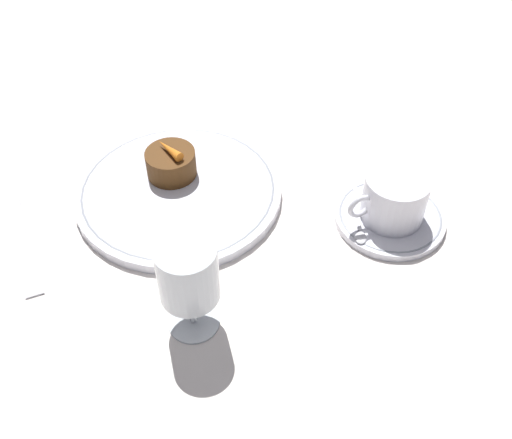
% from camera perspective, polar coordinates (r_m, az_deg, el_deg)
% --- Properties ---
extents(ground_plane, '(3.00, 3.00, 0.00)m').
position_cam_1_polar(ground_plane, '(0.82, -4.79, 2.48)').
color(ground_plane, white).
extents(dinner_plate, '(0.28, 0.28, 0.01)m').
position_cam_1_polar(dinner_plate, '(0.82, -7.37, 2.72)').
color(dinner_plate, white).
rests_on(dinner_plate, ground_plane).
extents(saucer, '(0.14, 0.14, 0.01)m').
position_cam_1_polar(saucer, '(0.80, 12.62, 0.24)').
color(saucer, white).
rests_on(saucer, ground_plane).
extents(coffee_cup, '(0.11, 0.08, 0.06)m').
position_cam_1_polar(coffee_cup, '(0.77, 13.04, 2.12)').
color(coffee_cup, white).
rests_on(coffee_cup, saucer).
extents(spoon, '(0.05, 0.10, 0.00)m').
position_cam_1_polar(spoon, '(0.78, 9.73, -0.13)').
color(spoon, silver).
rests_on(spoon, saucer).
extents(wine_glass, '(0.06, 0.06, 0.12)m').
position_cam_1_polar(wine_glass, '(0.62, -6.47, -5.48)').
color(wine_glass, silver).
rests_on(wine_glass, ground_plane).
extents(fork, '(0.02, 0.17, 0.01)m').
position_cam_1_polar(fork, '(0.79, -20.92, -3.22)').
color(fork, silver).
rests_on(fork, ground_plane).
extents(dessert_cake, '(0.07, 0.07, 0.04)m').
position_cam_1_polar(dessert_cake, '(0.83, -8.10, 5.32)').
color(dessert_cake, '#563314').
rests_on(dessert_cake, dinner_plate).
extents(carrot_garnish, '(0.03, 0.05, 0.01)m').
position_cam_1_polar(carrot_garnish, '(0.81, -8.28, 6.65)').
color(carrot_garnish, orange).
rests_on(carrot_garnish, dessert_cake).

